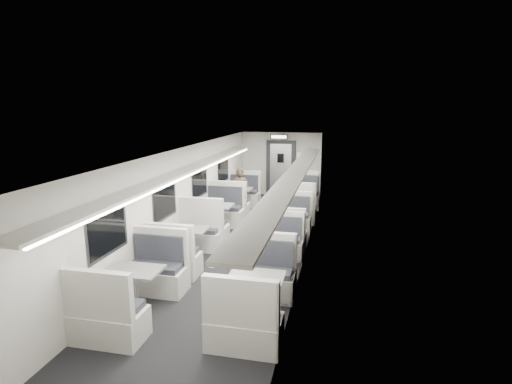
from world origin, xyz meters
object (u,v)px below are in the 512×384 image
at_px(booth_left_a, 238,200).
at_px(booth_left_d, 135,291).
at_px(booth_left_b, 214,219).
at_px(booth_right_b, 289,226).
at_px(booth_right_a, 299,202).
at_px(booth_right_d, 256,297).
at_px(passenger, 240,192).
at_px(booth_left_c, 188,244).
at_px(exit_sign, 279,137).
at_px(vestibule_door, 281,169).
at_px(booth_right_c, 277,254).

xyz_separation_m(booth_left_a, booth_left_d, (0.00, -6.63, -0.00)).
bearing_deg(booth_left_b, booth_left_a, 90.00).
distance_m(booth_left_a, booth_right_b, 3.10).
height_order(booth_right_a, booth_right_d, booth_right_a).
bearing_deg(passenger, booth_right_b, -54.77).
distance_m(booth_right_a, booth_right_b, 2.42).
distance_m(booth_left_c, booth_right_d, 2.90).
xyz_separation_m(booth_right_a, booth_right_b, (0.00, -2.42, -0.06)).
relative_size(booth_right_a, passenger, 1.52).
height_order(booth_right_d, exit_sign, exit_sign).
relative_size(booth_left_d, vestibule_door, 1.05).
bearing_deg(booth_right_c, booth_right_b, 90.00).
xyz_separation_m(booth_left_a, exit_sign, (1.00, 2.13, 1.88)).
distance_m(booth_left_d, booth_right_d, 2.01).
xyz_separation_m(booth_left_d, exit_sign, (1.00, 8.76, 1.89)).
bearing_deg(booth_left_c, booth_right_c, -1.76).
relative_size(booth_left_b, booth_left_d, 1.07).
bearing_deg(booth_left_a, booth_left_b, -90.00).
height_order(booth_right_d, passenger, passenger).
bearing_deg(vestibule_door, booth_right_b, -78.66).
bearing_deg(booth_right_d, booth_left_a, 107.36).
distance_m(booth_left_c, booth_right_c, 2.00).
relative_size(booth_right_a, exit_sign, 3.74).
bearing_deg(booth_right_a, booth_left_c, -114.68).
bearing_deg(booth_left_a, booth_right_c, -65.34).
distance_m(booth_left_b, booth_left_c, 1.89).
distance_m(booth_right_b, vestibule_door, 5.13).
bearing_deg(exit_sign, booth_right_a, -64.28).
xyz_separation_m(booth_left_b, booth_right_d, (2.00, -3.99, -0.03)).
bearing_deg(booth_right_c, booth_left_d, -131.35).
height_order(booth_left_c, booth_left_d, booth_left_d).
height_order(booth_right_d, vestibule_door, vestibule_door).
height_order(booth_right_c, exit_sign, exit_sign).
xyz_separation_m(booth_left_d, booth_right_c, (2.00, 2.27, -0.05)).
bearing_deg(booth_left_a, booth_right_b, -49.75).
bearing_deg(passenger, vestibule_door, 67.54).
relative_size(booth_left_a, booth_right_d, 1.03).
bearing_deg(vestibule_door, booth_left_c, -98.23).
distance_m(booth_left_c, vestibule_door, 7.02).
relative_size(booth_left_b, passenger, 1.54).
relative_size(booth_left_b, booth_right_b, 1.17).
distance_m(booth_left_b, exit_sign, 5.01).
height_order(booth_left_d, booth_right_a, booth_right_a).
distance_m(booth_right_d, passenger, 6.18).
height_order(booth_right_a, exit_sign, exit_sign).
bearing_deg(booth_right_a, booth_right_d, -90.00).
height_order(booth_left_c, passenger, passenger).
xyz_separation_m(booth_left_a, booth_right_b, (2.00, -2.36, -0.04)).
height_order(booth_left_c, exit_sign, exit_sign).
bearing_deg(exit_sign, booth_left_c, -98.84).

